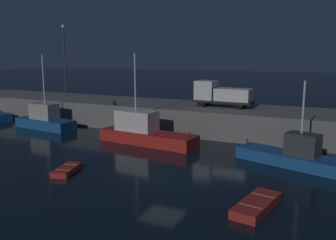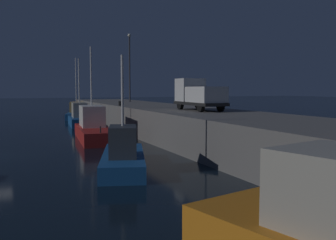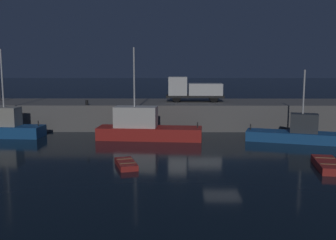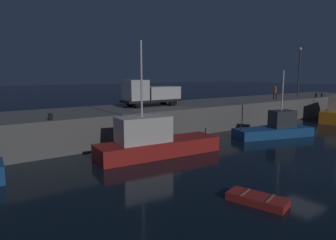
{
  "view_description": "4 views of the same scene",
  "coord_description": "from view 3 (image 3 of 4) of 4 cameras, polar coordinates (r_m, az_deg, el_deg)",
  "views": [
    {
      "loc": [
        9.97,
        -19.56,
        7.84
      ],
      "look_at": [
        -5.63,
        12.34,
        1.41
      ],
      "focal_mm": 38.37,
      "sensor_mm": 36.0,
      "label": 1
    },
    {
      "loc": [
        26.96,
        1.09,
        4.39
      ],
      "look_at": [
        -3.3,
        13.79,
        1.7
      ],
      "focal_mm": 41.1,
      "sensor_mm": 36.0,
      "label": 2
    },
    {
      "loc": [
        -3.53,
        -26.44,
        6.61
      ],
      "look_at": [
        -3.83,
        10.01,
        1.41
      ],
      "focal_mm": 42.16,
      "sensor_mm": 36.0,
      "label": 3
    },
    {
      "loc": [
        -17.31,
        -9.72,
        5.8
      ],
      "look_at": [
        -2.49,
        10.78,
        1.93
      ],
      "focal_mm": 32.2,
      "sensor_mm": 36.0,
      "label": 4
    }
  ],
  "objects": [
    {
      "name": "dinghy_orange_near",
      "position": [
        25.81,
        -6.09,
        -6.34
      ],
      "size": [
        1.82,
        2.85,
        0.4
      ],
      "color": "#B22823",
      "rests_on": "ground"
    },
    {
      "name": "fishing_boat_white",
      "position": [
        38.99,
        -22.71,
        -0.8
      ],
      "size": [
        7.32,
        2.87,
        7.9
      ],
      "color": "#195193",
      "rests_on": "ground"
    },
    {
      "name": "rowboat_blue_far",
      "position": [
        27.21,
        22.06,
        -6.02
      ],
      "size": [
        1.97,
        3.96,
        0.52
      ],
      "color": "#B22823",
      "rests_on": "ground"
    },
    {
      "name": "utility_truck",
      "position": [
        42.21,
        3.64,
        4.43
      ],
      "size": [
        6.16,
        2.18,
        2.64
      ],
      "color": "black",
      "rests_on": "pier_quay"
    },
    {
      "name": "fishing_boat_orange",
      "position": [
        35.38,
        17.86,
        -1.8
      ],
      "size": [
        7.91,
        4.34,
        6.12
      ],
      "color": "#195193",
      "rests_on": "ground"
    },
    {
      "name": "ground_plane",
      "position": [
        27.48,
        7.88,
        -5.87
      ],
      "size": [
        320.0,
        320.0,
        0.0
      ],
      "primitive_type": "plane",
      "color": "black"
    },
    {
      "name": "fishing_trawler_green",
      "position": [
        34.83,
        -3.35,
        -1.08
      ],
      "size": [
        9.34,
        3.28,
        8.02
      ],
      "color": "red",
      "rests_on": "ground"
    },
    {
      "name": "pier_quay",
      "position": [
        42.33,
        5.24,
        0.89
      ],
      "size": [
        72.63,
        7.87,
        2.6
      ],
      "color": "slate",
      "rests_on": "ground"
    },
    {
      "name": "bollard_east",
      "position": [
        39.41,
        -11.65,
        2.48
      ],
      "size": [
        0.28,
        0.28,
        0.48
      ],
      "primitive_type": "cylinder",
      "color": "black",
      "rests_on": "pier_quay"
    }
  ]
}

